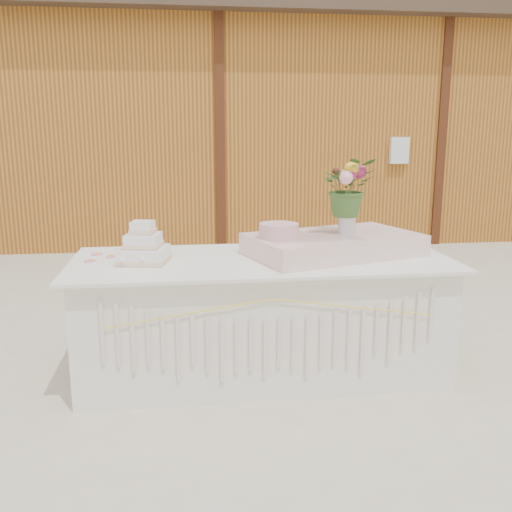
{
  "coord_description": "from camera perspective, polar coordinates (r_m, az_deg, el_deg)",
  "views": [
    {
      "loc": [
        -0.48,
        -3.5,
        1.57
      ],
      "look_at": [
        0.0,
        0.3,
        0.72
      ],
      "focal_mm": 40.0,
      "sensor_mm": 36.0,
      "label": 1
    }
  ],
  "objects": [
    {
      "name": "satin_runner",
      "position": [
        3.76,
        7.76,
        1.15
      ],
      "size": [
        1.22,
        0.93,
        0.14
      ],
      "primitive_type": "cube",
      "rotation": [
        0.0,
        0.0,
        0.32
      ],
      "color": "beige",
      "rests_on": "cake_table"
    },
    {
      "name": "bouquet",
      "position": [
        3.75,
        9.24,
        7.56
      ],
      "size": [
        0.35,
        0.3,
        0.38
      ],
      "primitive_type": "imported",
      "rotation": [
        0.0,
        0.0,
        -0.0
      ],
      "color": "#355A24",
      "rests_on": "flower_vase"
    },
    {
      "name": "pink_cake_stand",
      "position": [
        3.59,
        2.28,
        1.69
      ],
      "size": [
        0.32,
        0.32,
        0.23
      ],
      "color": "white",
      "rests_on": "cake_table"
    },
    {
      "name": "wedding_cake",
      "position": [
        3.57,
        -11.17,
        0.75
      ],
      "size": [
        0.34,
        0.34,
        0.26
      ],
      "rotation": [
        0.0,
        0.0,
        -0.21
      ],
      "color": "white",
      "rests_on": "cake_table"
    },
    {
      "name": "ground",
      "position": [
        3.87,
        0.57,
        -11.44
      ],
      "size": [
        80.0,
        80.0,
        0.0
      ],
      "primitive_type": "plane",
      "color": "beige",
      "rests_on": "ground"
    },
    {
      "name": "barn",
      "position": [
        9.51,
        -4.49,
        13.11
      ],
      "size": [
        12.6,
        4.6,
        3.3
      ],
      "color": "#AD6924",
      "rests_on": "ground"
    },
    {
      "name": "cake_table",
      "position": [
        3.72,
        0.59,
        -6.02
      ],
      "size": [
        2.4,
        1.0,
        0.77
      ],
      "color": "white",
      "rests_on": "ground"
    },
    {
      "name": "flower_vase",
      "position": [
        3.79,
        9.1,
        3.47
      ],
      "size": [
        0.12,
        0.12,
        0.16
      ],
      "primitive_type": "cylinder",
      "color": "silver",
      "rests_on": "satin_runner"
    },
    {
      "name": "loose_flowers",
      "position": [
        3.78,
        -15.31,
        -0.01
      ],
      "size": [
        0.18,
        0.38,
        0.02
      ],
      "primitive_type": null,
      "rotation": [
        0.0,
        0.0,
        -0.07
      ],
      "color": "pink",
      "rests_on": "cake_table"
    }
  ]
}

